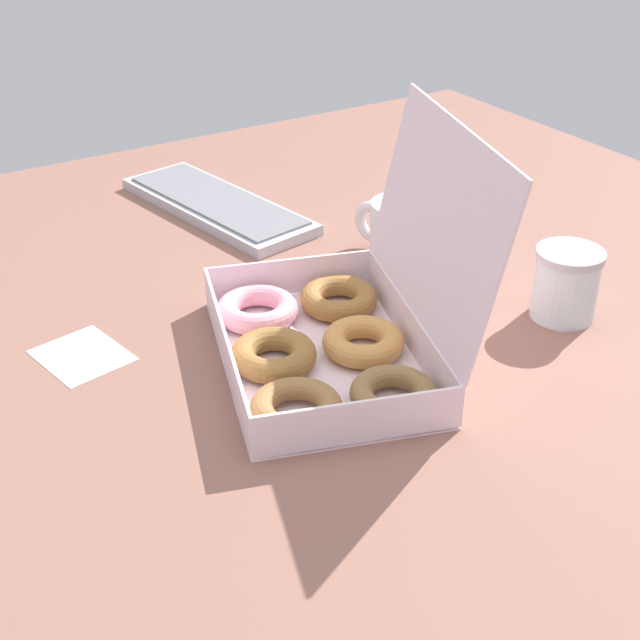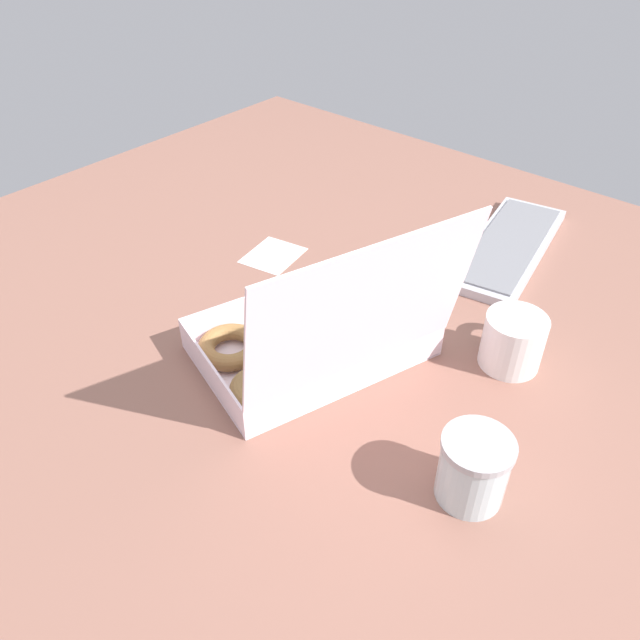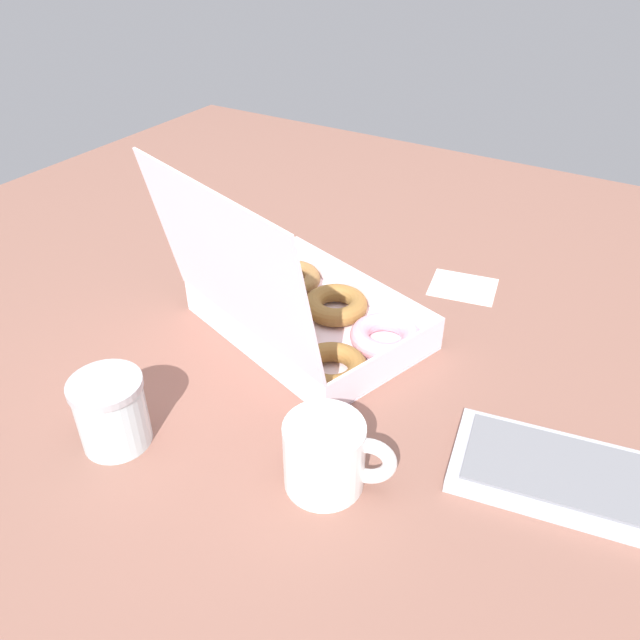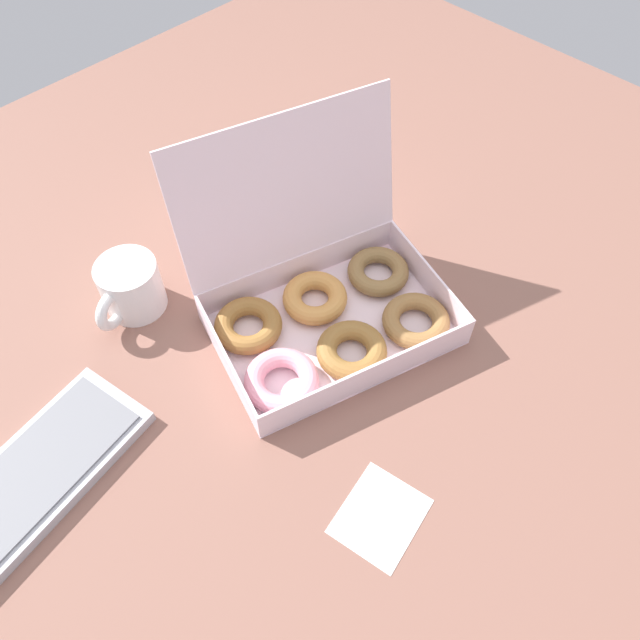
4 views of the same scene
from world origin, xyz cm
name	(u,v)px [view 1 (image 1 of 4)]	position (x,y,z in cm)	size (l,w,h in cm)	color
ground_plane	(338,384)	(0.00, 0.00, -1.00)	(180.00, 180.00, 2.00)	#8B5C4E
donut_box	(331,333)	(-4.21, 1.53, 3.58)	(42.06, 37.91, 28.88)	white
keyboard	(217,205)	(-53.19, 9.91, 1.06)	(40.60, 20.01, 2.20)	#B7B8C1
coffee_mug	(399,229)	(-22.99, 25.62, 4.56)	(12.94, 9.50, 8.89)	white
glass_jar	(566,284)	(3.39, 33.66, 4.89)	(9.04, 9.04, 9.70)	silver
paper_napkin	(82,355)	(-21.04, -24.74, 0.07)	(11.29, 9.60, 0.15)	white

